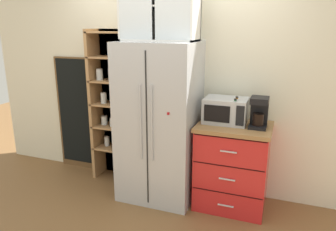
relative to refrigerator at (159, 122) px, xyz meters
The scene contains 13 objects.
ground_plane 0.87m from the refrigerator, 90.00° to the right, with size 10.71×10.71×0.00m, color brown.
wall_back_cream 0.56m from the refrigerator, 90.00° to the left, with size 5.01×0.10×2.55m, color silver.
refrigerator is the anchor object (origin of this frame).
pantry_shelf_column 0.76m from the refrigerator, 159.68° to the left, with size 0.55×0.31×1.86m.
counter_cabinet 0.91m from the refrigerator, ahead, with size 0.75×0.60×0.91m.
microwave 0.73m from the refrigerator, ahead, with size 0.44×0.33×0.26m.
coffee_maker 1.06m from the refrigerator, ahead, with size 0.17×0.20×0.31m.
mug_navy 0.82m from the refrigerator, ahead, with size 0.11×0.07×0.09m.
mug_charcoal 0.82m from the refrigerator, ahead, with size 0.12×0.08×0.09m.
bottle_green 0.83m from the refrigerator, ahead, with size 0.06×0.06×0.28m.
bottle_amber 0.83m from the refrigerator, ahead, with size 0.07×0.07×0.29m.
upper_cabinet 1.21m from the refrigerator, 90.00° to the left, with size 0.79×0.32×0.68m.
chalkboard_menu 1.34m from the refrigerator, 166.50° to the left, with size 0.60×0.04×1.51m.
Camera 1 is at (1.27, -3.11, 1.89)m, focal length 34.30 mm.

